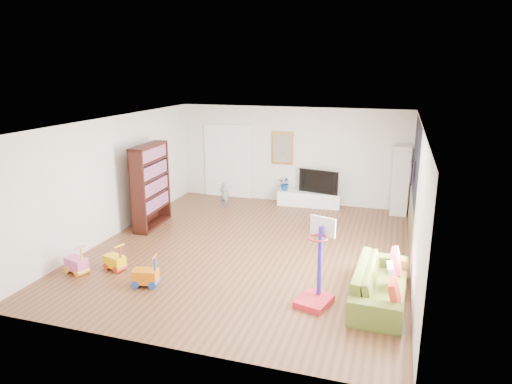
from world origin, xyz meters
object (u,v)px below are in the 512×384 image
(sofa, at_px, (381,283))
(basketball_hoop, at_px, (315,263))
(media_console, at_px, (309,199))
(bookshelf, at_px, (151,186))

(sofa, bearing_deg, basketball_hoop, 117.37)
(media_console, xyz_separation_m, sofa, (2.15, -4.94, 0.10))
(media_console, height_order, bookshelf, bookshelf)
(bookshelf, distance_m, sofa, 5.94)
(bookshelf, relative_size, sofa, 0.96)
(media_console, height_order, basketball_hoop, basketball_hoop)
(media_console, xyz_separation_m, bookshelf, (-3.33, -2.76, 0.80))
(bookshelf, xyz_separation_m, sofa, (5.48, -2.18, -0.70))
(bookshelf, relative_size, basketball_hoop, 1.38)
(sofa, distance_m, basketball_hoop, 1.20)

